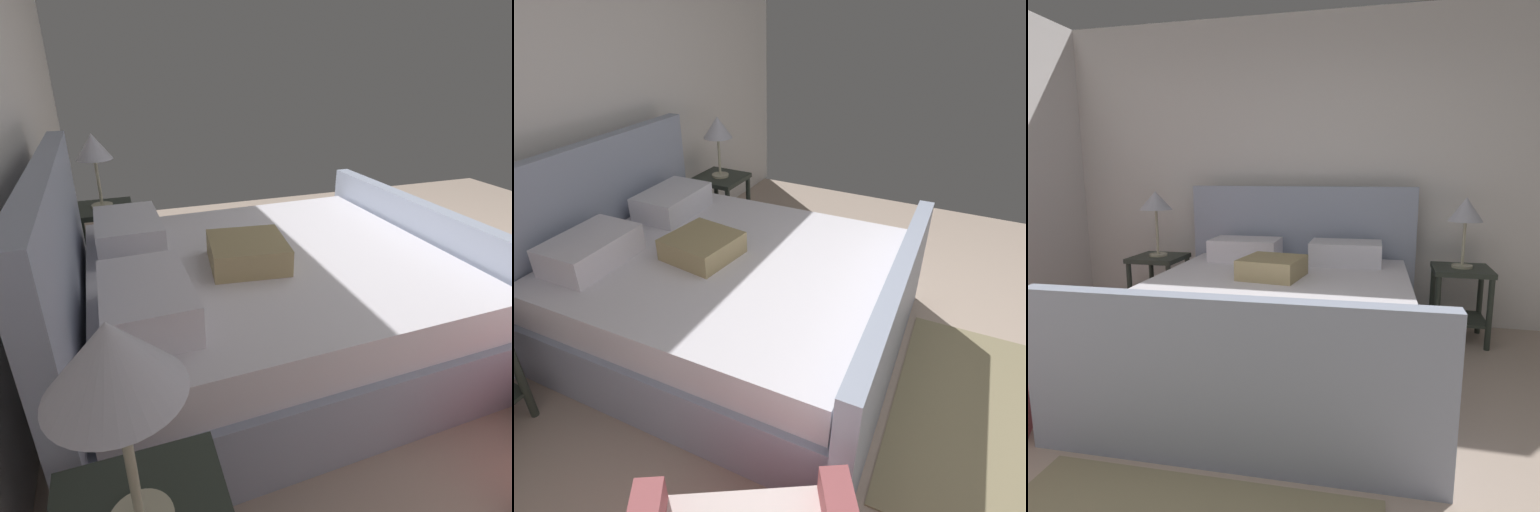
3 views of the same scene
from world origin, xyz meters
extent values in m
cube|color=#B6A08E|center=(0.00, 0.00, -0.01)|extent=(5.26, 5.69, 0.02)
cube|color=white|center=(0.00, 2.90, 1.35)|extent=(5.38, 0.12, 2.70)
cube|color=#97A1B9|center=(-0.29, 1.59, 0.20)|extent=(1.90, 2.06, 0.40)
cube|color=#97A1B9|center=(-0.32, 2.64, 0.61)|extent=(1.97, 0.16, 1.23)
cube|color=#97A1B9|center=(-0.26, 0.54, 0.41)|extent=(1.97, 0.16, 0.81)
cube|color=silver|center=(-0.29, 1.59, 0.51)|extent=(1.82, 2.00, 0.22)
cube|color=silver|center=(-0.73, 2.30, 0.71)|extent=(0.57, 0.38, 0.18)
cube|color=silver|center=(0.10, 2.33, 0.71)|extent=(0.57, 0.38, 0.18)
cube|color=#9F8C5F|center=(-0.35, 1.74, 0.69)|extent=(0.45, 0.45, 0.14)
cube|color=#2A3129|center=(1.01, 2.48, 0.58)|extent=(0.44, 0.44, 0.04)
cube|color=#2A3129|center=(1.01, 2.48, 0.18)|extent=(0.40, 0.40, 0.02)
cylinder|color=#2A3129|center=(0.82, 2.29, 0.28)|extent=(0.04, 0.04, 0.56)
cylinder|color=#2A3129|center=(1.20, 2.29, 0.28)|extent=(0.04, 0.04, 0.56)
cylinder|color=#2A3129|center=(0.82, 2.67, 0.28)|extent=(0.04, 0.04, 0.56)
cylinder|color=#2A3129|center=(1.20, 2.67, 0.28)|extent=(0.04, 0.04, 0.56)
cylinder|color=#B7B293|center=(1.01, 2.48, 0.61)|extent=(0.16, 0.16, 0.02)
cylinder|color=#B7B293|center=(1.01, 2.48, 0.79)|extent=(0.02, 0.02, 0.35)
cone|color=silver|center=(1.01, 2.48, 1.06)|extent=(0.26, 0.26, 0.19)
cylinder|color=#2A3129|center=(-1.40, 2.22, 0.28)|extent=(0.04, 0.04, 0.56)
cube|color=gray|center=(-0.29, -0.11, 0.01)|extent=(1.55, 1.13, 0.01)
camera|label=1|loc=(-2.28, 2.35, 1.60)|focal=29.04mm
camera|label=2|loc=(-2.28, 0.29, 1.99)|focal=30.12mm
camera|label=3|loc=(0.41, -1.21, 1.34)|focal=31.26mm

